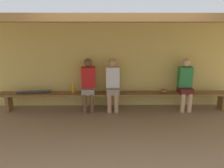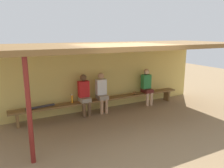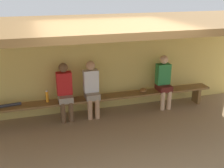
{
  "view_description": "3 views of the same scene",
  "coord_description": "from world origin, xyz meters",
  "px_view_note": "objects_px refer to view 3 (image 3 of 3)",
  "views": [
    {
      "loc": [
        -0.2,
        -4.04,
        2.17
      ],
      "look_at": [
        -0.11,
        1.17,
        0.8
      ],
      "focal_mm": 36.67,
      "sensor_mm": 36.0,
      "label": 1
    },
    {
      "loc": [
        -3.07,
        -4.96,
        2.61
      ],
      "look_at": [
        0.15,
        1.27,
        1.0
      ],
      "focal_mm": 35.53,
      "sensor_mm": 36.0,
      "label": 2
    },
    {
      "loc": [
        -1.37,
        -4.43,
        2.96
      ],
      "look_at": [
        0.37,
        1.43,
        0.8
      ],
      "focal_mm": 44.91,
      "sensor_mm": 36.0,
      "label": 3
    }
  ],
  "objects_px": {
    "bench": "(95,100)",
    "player_shirtless_tan": "(65,90)",
    "player_in_white": "(164,80)",
    "water_bottle_clear": "(47,97)",
    "baseball_glove_dark_brown": "(143,90)",
    "player_middle": "(92,87)",
    "baseball_bat": "(1,106)"
  },
  "relations": [
    {
      "from": "bench",
      "to": "player_shirtless_tan",
      "type": "relative_size",
      "value": 4.49
    },
    {
      "from": "player_in_white",
      "to": "water_bottle_clear",
      "type": "xyz_separation_m",
      "value": [
        -2.87,
        0.04,
        -0.14
      ]
    },
    {
      "from": "player_shirtless_tan",
      "to": "baseball_glove_dark_brown",
      "type": "relative_size",
      "value": 5.56
    },
    {
      "from": "bench",
      "to": "baseball_glove_dark_brown",
      "type": "relative_size",
      "value": 25.0
    },
    {
      "from": "player_shirtless_tan",
      "to": "player_middle",
      "type": "bearing_deg",
      "value": 0.0
    },
    {
      "from": "player_middle",
      "to": "player_shirtless_tan",
      "type": "height_order",
      "value": "same"
    },
    {
      "from": "player_shirtless_tan",
      "to": "water_bottle_clear",
      "type": "bearing_deg",
      "value": 174.79
    },
    {
      "from": "player_in_white",
      "to": "baseball_glove_dark_brown",
      "type": "xyz_separation_m",
      "value": [
        -0.54,
        0.01,
        -0.22
      ]
    },
    {
      "from": "bench",
      "to": "baseball_bat",
      "type": "relative_size",
      "value": 7.1
    },
    {
      "from": "bench",
      "to": "water_bottle_clear",
      "type": "bearing_deg",
      "value": 177.94
    },
    {
      "from": "bench",
      "to": "player_shirtless_tan",
      "type": "height_order",
      "value": "player_shirtless_tan"
    },
    {
      "from": "player_middle",
      "to": "water_bottle_clear",
      "type": "height_order",
      "value": "player_middle"
    },
    {
      "from": "player_middle",
      "to": "player_shirtless_tan",
      "type": "bearing_deg",
      "value": 180.0
    },
    {
      "from": "player_middle",
      "to": "baseball_glove_dark_brown",
      "type": "relative_size",
      "value": 5.56
    },
    {
      "from": "water_bottle_clear",
      "to": "baseball_bat",
      "type": "relative_size",
      "value": 0.33
    },
    {
      "from": "player_in_white",
      "to": "water_bottle_clear",
      "type": "bearing_deg",
      "value": 179.27
    },
    {
      "from": "player_in_white",
      "to": "baseball_glove_dark_brown",
      "type": "distance_m",
      "value": 0.59
    },
    {
      "from": "player_in_white",
      "to": "player_middle",
      "type": "bearing_deg",
      "value": 180.0
    },
    {
      "from": "player_shirtless_tan",
      "to": "baseball_glove_dark_brown",
      "type": "height_order",
      "value": "player_shirtless_tan"
    },
    {
      "from": "player_shirtless_tan",
      "to": "water_bottle_clear",
      "type": "relative_size",
      "value": 4.86
    },
    {
      "from": "bench",
      "to": "player_in_white",
      "type": "distance_m",
      "value": 1.79
    },
    {
      "from": "bench",
      "to": "player_shirtless_tan",
      "type": "bearing_deg",
      "value": 179.75
    },
    {
      "from": "player_middle",
      "to": "baseball_glove_dark_brown",
      "type": "height_order",
      "value": "player_middle"
    },
    {
      "from": "player_middle",
      "to": "player_shirtless_tan",
      "type": "xyz_separation_m",
      "value": [
        -0.62,
        0.0,
        0.0
      ]
    },
    {
      "from": "player_middle",
      "to": "player_in_white",
      "type": "height_order",
      "value": "same"
    },
    {
      "from": "player_shirtless_tan",
      "to": "baseball_bat",
      "type": "relative_size",
      "value": 1.58
    },
    {
      "from": "player_in_white",
      "to": "water_bottle_clear",
      "type": "distance_m",
      "value": 2.87
    },
    {
      "from": "player_shirtless_tan",
      "to": "player_in_white",
      "type": "bearing_deg",
      "value": 0.0
    },
    {
      "from": "bench",
      "to": "player_in_white",
      "type": "relative_size",
      "value": 4.49
    },
    {
      "from": "player_shirtless_tan",
      "to": "baseball_bat",
      "type": "bearing_deg",
      "value": -179.87
    },
    {
      "from": "bench",
      "to": "baseball_bat",
      "type": "height_order",
      "value": "baseball_bat"
    },
    {
      "from": "player_shirtless_tan",
      "to": "baseball_bat",
      "type": "distance_m",
      "value": 1.41
    }
  ]
}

